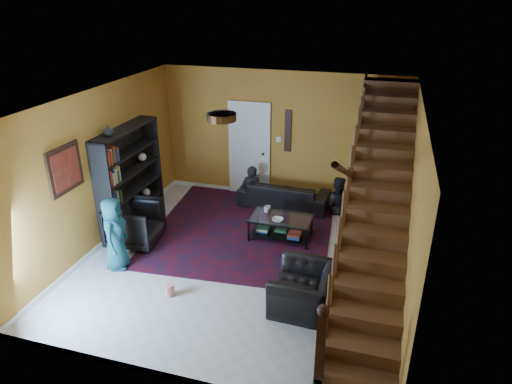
% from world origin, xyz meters
% --- Properties ---
extents(floor, '(5.50, 5.50, 0.00)m').
position_xyz_m(floor, '(0.00, 0.00, 0.00)').
color(floor, beige).
rests_on(floor, ground).
extents(room, '(5.50, 5.50, 5.50)m').
position_xyz_m(room, '(-1.33, 1.33, 0.05)').
color(room, '#A66624').
rests_on(room, ground).
extents(staircase, '(0.95, 5.02, 3.18)m').
position_xyz_m(staircase, '(2.12, -0.00, 1.40)').
color(staircase, brown).
rests_on(staircase, floor).
extents(bookshelf, '(0.35, 1.80, 2.00)m').
position_xyz_m(bookshelf, '(-2.40, 0.60, 0.96)').
color(bookshelf, black).
rests_on(bookshelf, floor).
extents(door, '(0.82, 0.05, 2.05)m').
position_xyz_m(door, '(-0.70, 2.73, 1.02)').
color(door, silver).
rests_on(door, floor).
extents(framed_picture, '(0.04, 0.74, 0.74)m').
position_xyz_m(framed_picture, '(-2.57, -0.90, 1.75)').
color(framed_picture, maroon).
rests_on(framed_picture, room).
extents(wall_hanging, '(0.14, 0.03, 0.90)m').
position_xyz_m(wall_hanging, '(0.15, 2.73, 1.55)').
color(wall_hanging, black).
rests_on(wall_hanging, room).
extents(ceiling_fixture, '(0.40, 0.40, 0.10)m').
position_xyz_m(ceiling_fixture, '(0.00, -0.80, 2.74)').
color(ceiling_fixture, '#3F2814').
rests_on(ceiling_fixture, room).
extents(rug, '(3.62, 4.06, 0.02)m').
position_xyz_m(rug, '(-0.33, 1.17, 0.01)').
color(rug, '#400B15').
rests_on(rug, floor).
extents(sofa, '(1.92, 0.82, 0.55)m').
position_xyz_m(sofa, '(0.20, 2.30, 0.28)').
color(sofa, black).
rests_on(sofa, floor).
extents(armchair_left, '(0.97, 0.94, 0.81)m').
position_xyz_m(armchair_left, '(-2.05, 0.02, 0.40)').
color(armchair_left, black).
rests_on(armchair_left, floor).
extents(armchair_right, '(0.88, 1.00, 0.63)m').
position_xyz_m(armchair_right, '(1.23, -0.94, 0.31)').
color(armchair_right, black).
rests_on(armchair_right, floor).
extents(person_adult_a, '(0.48, 0.33, 1.28)m').
position_xyz_m(person_adult_a, '(-0.53, 2.35, 0.19)').
color(person_adult_a, black).
rests_on(person_adult_a, sofa).
extents(person_adult_b, '(0.64, 0.52, 1.23)m').
position_xyz_m(person_adult_b, '(1.31, 2.35, 0.16)').
color(person_adult_b, black).
rests_on(person_adult_b, sofa).
extents(person_child, '(0.54, 0.70, 1.27)m').
position_xyz_m(person_child, '(-1.95, -0.76, 0.63)').
color(person_child, '#164C57').
rests_on(person_child, armchair_left).
extents(coffee_table, '(1.15, 0.68, 0.43)m').
position_xyz_m(coffee_table, '(0.46, 0.94, 0.25)').
color(coffee_table, black).
rests_on(coffee_table, floor).
extents(cup_a, '(0.17, 0.17, 0.10)m').
position_xyz_m(cup_a, '(0.14, 1.12, 0.49)').
color(cup_a, '#999999').
rests_on(cup_a, coffee_table).
extents(cup_b, '(0.10, 0.10, 0.09)m').
position_xyz_m(cup_b, '(0.14, 1.06, 0.48)').
color(cup_b, '#999999').
rests_on(cup_b, coffee_table).
extents(bowl, '(0.21, 0.21, 0.05)m').
position_xyz_m(bowl, '(0.43, 0.78, 0.46)').
color(bowl, '#999999').
rests_on(bowl, coffee_table).
extents(vase, '(0.18, 0.18, 0.19)m').
position_xyz_m(vase, '(-2.41, 0.10, 2.10)').
color(vase, '#999999').
rests_on(vase, bookshelf).
extents(popcorn_bucket, '(0.17, 0.17, 0.17)m').
position_xyz_m(popcorn_bucket, '(-0.77, -1.25, 0.11)').
color(popcorn_bucket, red).
rests_on(popcorn_bucket, rug).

